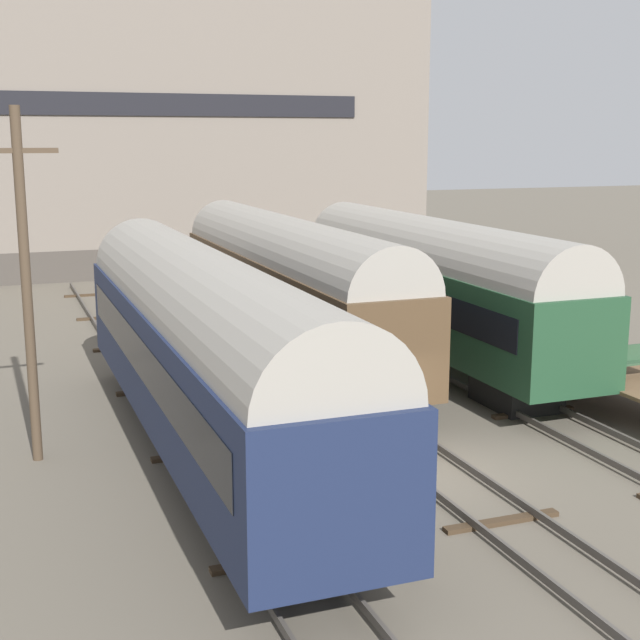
# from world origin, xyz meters

# --- Properties ---
(ground_plane) EXTENTS (200.00, 200.00, 0.00)m
(ground_plane) POSITION_xyz_m (0.00, 0.00, 0.00)
(ground_plane) COLOR #60594C
(track_left) EXTENTS (2.60, 60.00, 0.26)m
(track_left) POSITION_xyz_m (-4.77, 0.00, 0.14)
(track_left) COLOR #4C4742
(track_left) RESTS_ON ground
(track_middle) EXTENTS (2.60, 60.00, 0.26)m
(track_middle) POSITION_xyz_m (0.00, 0.00, 0.14)
(track_middle) COLOR #4C4742
(track_middle) RESTS_ON ground
(track_right) EXTENTS (2.60, 60.00, 0.26)m
(track_right) POSITION_xyz_m (4.77, 0.00, 0.14)
(track_right) COLOR #4C4742
(track_right) RESTS_ON ground
(train_car_green) EXTENTS (3.01, 16.56, 5.03)m
(train_car_green) POSITION_xyz_m (4.77, 9.30, 2.85)
(train_car_green) COLOR black
(train_car_green) RESTS_ON ground
(train_car_brown) EXTENTS (2.88, 17.46, 5.11)m
(train_car_brown) POSITION_xyz_m (0.00, 10.64, 2.92)
(train_car_brown) COLOR black
(train_car_brown) RESTS_ON ground
(train_car_navy) EXTENTS (3.03, 17.76, 5.15)m
(train_car_navy) POSITION_xyz_m (-4.77, 2.66, 2.92)
(train_car_navy) COLOR black
(train_car_navy) RESTS_ON ground
(bench) EXTENTS (1.40, 0.40, 0.91)m
(bench) POSITION_xyz_m (7.39, 2.12, 1.56)
(bench) COLOR #2D4C33
(bench) RESTS_ON station_platform
(person_worker) EXTENTS (0.32, 0.32, 1.68)m
(person_worker) POSITION_xyz_m (-2.60, -4.34, 1.01)
(person_worker) COLOR #282833
(person_worker) RESTS_ON ground
(utility_pole) EXTENTS (1.80, 0.24, 8.42)m
(utility_pole) POSITION_xyz_m (-8.62, 4.16, 4.37)
(utility_pole) COLOR #473828
(utility_pole) RESTS_ON ground
(warehouse_building) EXTENTS (32.49, 13.06, 17.11)m
(warehouse_building) POSITION_xyz_m (-0.19, 38.15, 8.56)
(warehouse_building) COLOR #46403A
(warehouse_building) RESTS_ON ground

